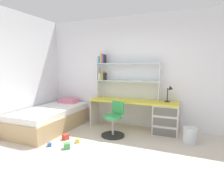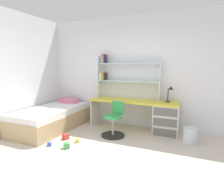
{
  "view_description": "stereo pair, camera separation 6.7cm",
  "coord_description": "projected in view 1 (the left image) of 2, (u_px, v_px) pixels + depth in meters",
  "views": [
    {
      "loc": [
        1.21,
        -2.45,
        1.55
      ],
      "look_at": [
        -0.28,
        1.2,
        0.94
      ],
      "focal_mm": 30.29,
      "sensor_mm": 36.0,
      "label": 1
    },
    {
      "loc": [
        1.27,
        -2.42,
        1.55
      ],
      "look_at": [
        -0.28,
        1.2,
        0.94
      ],
      "focal_mm": 30.29,
      "sensor_mm": 36.0,
      "label": 2
    }
  ],
  "objects": [
    {
      "name": "desk_lamp",
      "position": [
        170.0,
        91.0,
        4.28
      ],
      "size": [
        0.2,
        0.17,
        0.38
      ],
      "color": "black",
      "rests_on": "desk"
    },
    {
      "name": "swivel_chair",
      "position": [
        114.0,
        123.0,
        4.21
      ],
      "size": [
        0.52,
        0.52,
        0.76
      ],
      "color": "black",
      "rests_on": "ground_plane"
    },
    {
      "name": "toy_block_red_3",
      "position": [
        65.0,
        137.0,
        4.02
      ],
      "size": [
        0.15,
        0.15,
        0.11
      ],
      "primitive_type": "cube",
      "rotation": [
        0.0,
        0.0,
        2.74
      ],
      "color": "red",
      "rests_on": "ground_plane"
    },
    {
      "name": "desk",
      "position": [
        157.0,
        115.0,
        4.4
      ],
      "size": [
        2.12,
        0.56,
        0.73
      ],
      "color": "gold",
      "rests_on": "ground_plane"
    },
    {
      "name": "bookshelf_hutch",
      "position": [
        119.0,
        73.0,
        4.77
      ],
      "size": [
        1.61,
        0.22,
        1.13
      ],
      "color": "silver",
      "rests_on": "desk"
    },
    {
      "name": "bed_platform",
      "position": [
        51.0,
        118.0,
        4.69
      ],
      "size": [
        1.04,
        2.01,
        0.64
      ],
      "color": "tan",
      "rests_on": "ground_plane"
    },
    {
      "name": "ground_plane",
      "position": [
        100.0,
        168.0,
        2.93
      ],
      "size": [
        5.9,
        5.4,
        0.02
      ],
      "primitive_type": "cube",
      "color": "beige"
    },
    {
      "name": "toy_block_green_1",
      "position": [
        67.0,
        146.0,
        3.57
      ],
      "size": [
        0.16,
        0.16,
        0.11
      ],
      "primitive_type": "cube",
      "rotation": [
        0.0,
        0.0,
        0.72
      ],
      "color": "#479E51",
      "rests_on": "ground_plane"
    },
    {
      "name": "toy_block_blue_0",
      "position": [
        49.0,
        145.0,
        3.68
      ],
      "size": [
        0.1,
        0.1,
        0.07
      ],
      "primitive_type": "cube",
      "rotation": [
        0.0,
        0.0,
        2.08
      ],
      "color": "#3860B7",
      "rests_on": "ground_plane"
    },
    {
      "name": "toy_block_yellow_2",
      "position": [
        77.0,
        141.0,
        3.85
      ],
      "size": [
        0.11,
        0.11,
        0.08
      ],
      "primitive_type": "cube",
      "rotation": [
        0.0,
        0.0,
        2.23
      ],
      "color": "gold",
      "rests_on": "ground_plane"
    },
    {
      "name": "room_shell",
      "position": [
        74.0,
        73.0,
        4.23
      ],
      "size": [
        5.9,
        5.4,
        2.78
      ],
      "color": "silver",
      "rests_on": "ground_plane"
    },
    {
      "name": "waste_bin",
      "position": [
        190.0,
        135.0,
        3.81
      ],
      "size": [
        0.29,
        0.29,
        0.33
      ],
      "primitive_type": "cylinder",
      "color": "silver",
      "rests_on": "ground_plane"
    }
  ]
}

